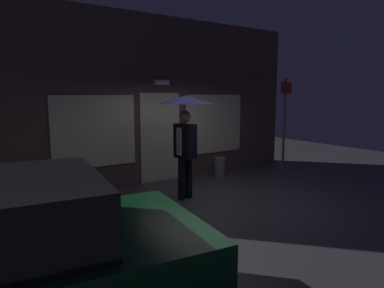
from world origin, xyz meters
name	(u,v)px	position (x,y,z in m)	size (l,w,h in m)	color
ground_plane	(214,202)	(0.00, 0.00, 0.00)	(18.00, 18.00, 0.00)	#423F44
building_facade	(157,101)	(0.00, 2.34, 2.00)	(8.42, 0.48, 4.05)	brown
person_with_umbrella	(185,120)	(-0.34, 0.54, 1.65)	(1.13, 1.13, 2.14)	black
street_sign_post	(284,121)	(3.09, 0.90, 1.46)	(0.40, 0.07, 2.58)	#595B60
sidewalk_bollard	(220,167)	(1.42, 1.56, 0.26)	(0.27, 0.27, 0.52)	slate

